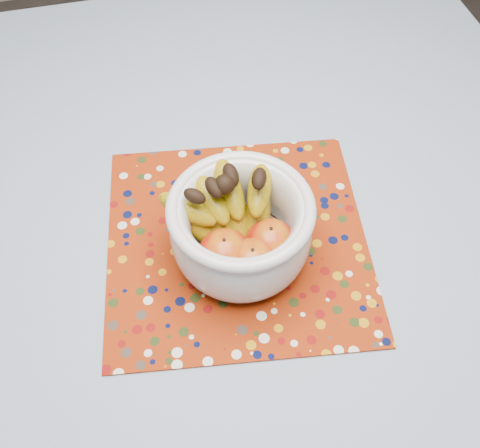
# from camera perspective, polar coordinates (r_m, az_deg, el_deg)

# --- Properties ---
(table) EXTENTS (1.20, 1.20, 0.75)m
(table) POSITION_cam_1_polar(r_m,az_deg,el_deg) (1.04, -0.90, -0.42)
(table) COLOR brown
(table) RESTS_ON ground
(tablecloth) EXTENTS (1.32, 1.32, 0.01)m
(tablecloth) POSITION_cam_1_polar(r_m,az_deg,el_deg) (0.97, -0.96, 2.37)
(tablecloth) COLOR slate
(tablecloth) RESTS_ON table
(placemat) EXTENTS (0.47, 0.47, 0.00)m
(placemat) POSITION_cam_1_polar(r_m,az_deg,el_deg) (0.91, -0.29, -1.67)
(placemat) COLOR maroon
(placemat) RESTS_ON tablecloth
(fruit_bowl) EXTENTS (0.24, 0.22, 0.16)m
(fruit_bowl) POSITION_cam_1_polar(r_m,az_deg,el_deg) (0.84, -0.45, 0.01)
(fruit_bowl) COLOR silver
(fruit_bowl) RESTS_ON placemat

